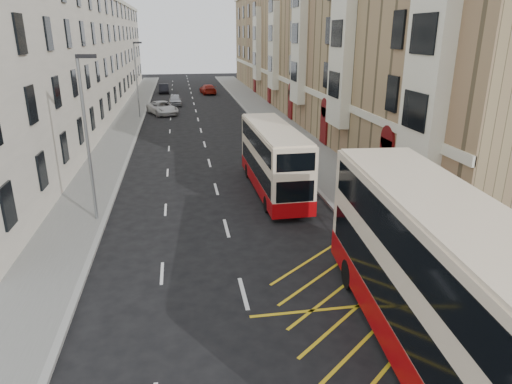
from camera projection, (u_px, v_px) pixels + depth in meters
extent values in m
plane|color=black|center=(263.00, 368.00, 13.03)|extent=(200.00, 200.00, 0.00)
cube|color=slate|center=(290.00, 135.00, 42.18)|extent=(4.00, 120.00, 0.15)
cube|color=slate|center=(117.00, 142.00, 39.76)|extent=(3.00, 120.00, 0.15)
cube|color=gray|center=(269.00, 136.00, 41.86)|extent=(0.25, 120.00, 0.15)
cube|color=gray|center=(135.00, 141.00, 40.00)|extent=(0.25, 120.00, 0.15)
cube|color=#988158|center=(318.00, 46.00, 55.24)|extent=(10.00, 79.00, 15.00)
cube|color=silver|center=(277.00, 76.00, 55.61)|extent=(0.18, 79.00, 0.50)
cube|color=silver|center=(428.00, 68.00, 21.36)|extent=(0.80, 3.20, 10.00)
cube|color=silver|center=(341.00, 56.00, 32.53)|extent=(0.80, 3.20, 10.00)
cube|color=silver|center=(299.00, 50.00, 43.70)|extent=(0.80, 3.20, 10.00)
cube|color=silver|center=(274.00, 46.00, 54.87)|extent=(0.80, 3.20, 10.00)
cube|color=silver|center=(257.00, 44.00, 66.04)|extent=(0.80, 3.20, 10.00)
cube|color=#5B0A0B|center=(386.00, 164.00, 27.05)|extent=(0.20, 1.60, 3.00)
cube|color=#5B0A0B|center=(324.00, 125.00, 38.22)|extent=(0.20, 1.60, 3.00)
cube|color=#5B0A0B|center=(291.00, 104.00, 49.39)|extent=(0.20, 1.60, 3.00)
cube|color=#5B0A0B|center=(269.00, 91.00, 60.56)|extent=(0.20, 1.60, 3.00)
cube|color=#5B0A0B|center=(255.00, 82.00, 71.73)|extent=(0.20, 1.60, 3.00)
cube|color=white|center=(72.00, 57.00, 51.13)|extent=(9.00, 79.00, 13.00)
cube|color=black|center=(472.00, 269.00, 15.50)|extent=(0.08, 0.08, 2.60)
cube|color=black|center=(505.00, 266.00, 15.69)|extent=(0.08, 0.08, 2.60)
cylinder|color=#B60719|center=(424.00, 284.00, 16.11)|extent=(0.06, 0.06, 1.00)
cylinder|color=#B60719|center=(385.00, 244.00, 19.14)|extent=(0.06, 0.06, 1.00)
cylinder|color=#B60719|center=(356.00, 215.00, 22.16)|extent=(0.06, 0.06, 1.00)
cube|color=#B60719|center=(386.00, 234.00, 18.98)|extent=(0.05, 6.50, 0.06)
cube|color=#B60719|center=(385.00, 243.00, 19.12)|extent=(0.05, 6.50, 0.06)
cylinder|color=gray|center=(87.00, 141.00, 21.83)|extent=(0.16, 0.16, 8.00)
cube|color=black|center=(86.00, 56.00, 20.61)|extent=(0.90, 0.18, 0.18)
cylinder|color=gray|center=(137.00, 80.00, 49.76)|extent=(0.16, 0.16, 8.00)
cube|color=black|center=(137.00, 43.00, 48.53)|extent=(0.90, 0.18, 0.18)
cube|color=beige|center=(436.00, 278.00, 12.74)|extent=(3.76, 12.37, 4.37)
cube|color=#9C0509|center=(429.00, 329.00, 13.30)|extent=(3.80, 12.40, 1.00)
cube|color=black|center=(434.00, 294.00, 12.92)|extent=(3.73, 11.40, 1.22)
cube|color=black|center=(443.00, 234.00, 12.29)|extent=(3.73, 11.40, 1.11)
cube|color=beige|center=(447.00, 203.00, 12.01)|extent=(3.61, 11.87, 0.13)
cube|color=black|center=(367.00, 213.00, 18.61)|extent=(2.35, 0.28, 1.44)
cube|color=black|center=(372.00, 159.00, 17.86)|extent=(1.94, 0.25, 0.50)
cylinder|color=black|center=(349.00, 274.00, 16.98)|extent=(0.40, 1.13, 1.11)
cylinder|color=black|center=(414.00, 271.00, 17.17)|extent=(0.40, 1.13, 1.11)
cube|color=beige|center=(274.00, 158.00, 26.73)|extent=(2.38, 9.91, 3.55)
cube|color=#9C0509|center=(273.00, 180.00, 27.19)|extent=(2.41, 9.94, 0.81)
cube|color=black|center=(273.00, 165.00, 26.88)|extent=(2.41, 9.12, 0.99)
cube|color=black|center=(274.00, 140.00, 26.37)|extent=(2.41, 9.12, 0.90)
cube|color=beige|center=(274.00, 128.00, 26.14)|extent=(2.29, 9.51, 0.11)
cube|color=black|center=(258.00, 145.00, 31.43)|extent=(1.91, 0.10, 1.17)
cube|color=black|center=(258.00, 119.00, 30.82)|extent=(1.57, 0.09, 0.40)
cube|color=black|center=(295.00, 192.00, 22.29)|extent=(1.91, 0.10, 1.08)
cylinder|color=black|center=(248.00, 171.00, 30.04)|extent=(0.26, 0.90, 0.90)
cylinder|color=black|center=(278.00, 169.00, 30.38)|extent=(0.26, 0.90, 0.90)
cylinder|color=black|center=(267.00, 204.00, 24.17)|extent=(0.26, 0.90, 0.90)
cylinder|color=black|center=(304.00, 202.00, 24.51)|extent=(0.26, 0.90, 0.90)
cylinder|color=black|center=(481.00, 324.00, 13.95)|extent=(0.55, 0.55, 0.95)
cylinder|color=black|center=(484.00, 310.00, 13.78)|extent=(0.61, 0.61, 0.08)
imported|color=black|center=(494.00, 255.00, 17.45)|extent=(1.02, 0.92, 1.72)
imported|color=black|center=(426.00, 272.00, 16.12)|extent=(1.09, 0.48, 1.83)
imported|color=silver|center=(162.00, 108.00, 53.21)|extent=(4.19, 5.94, 1.50)
imported|color=#A7A9AE|center=(175.00, 100.00, 59.96)|extent=(1.71, 4.15, 1.41)
imported|color=black|center=(164.00, 88.00, 72.07)|extent=(1.63, 4.33, 1.41)
imported|color=maroon|center=(208.00, 89.00, 71.00)|extent=(2.59, 5.24, 1.46)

